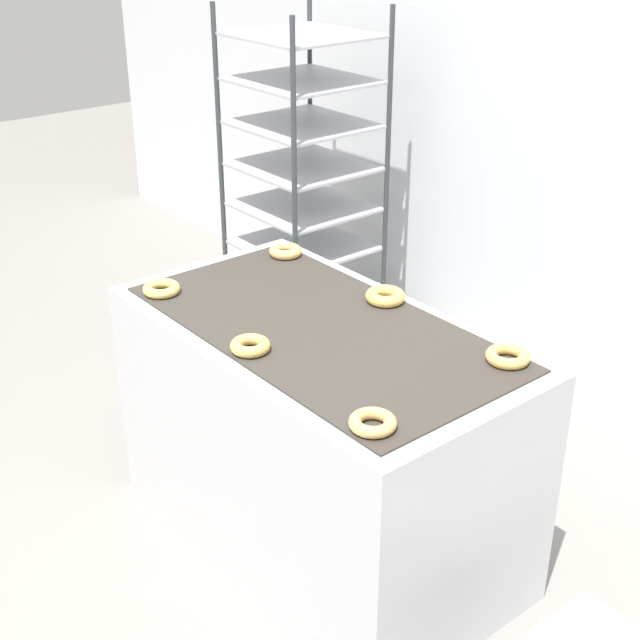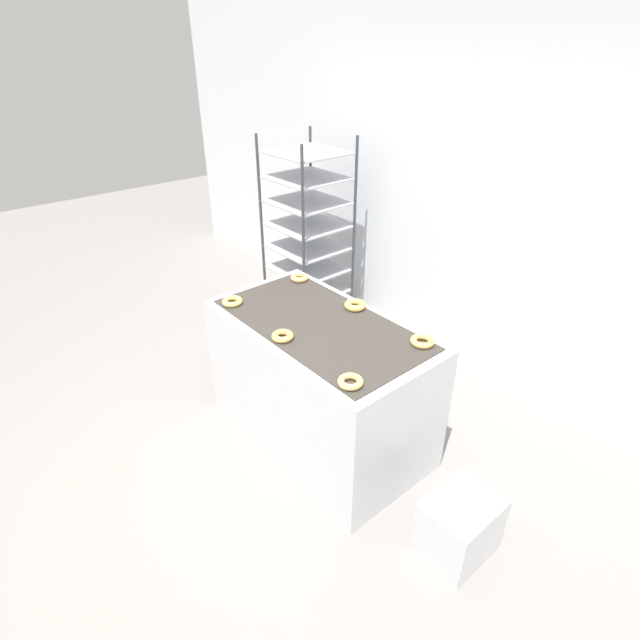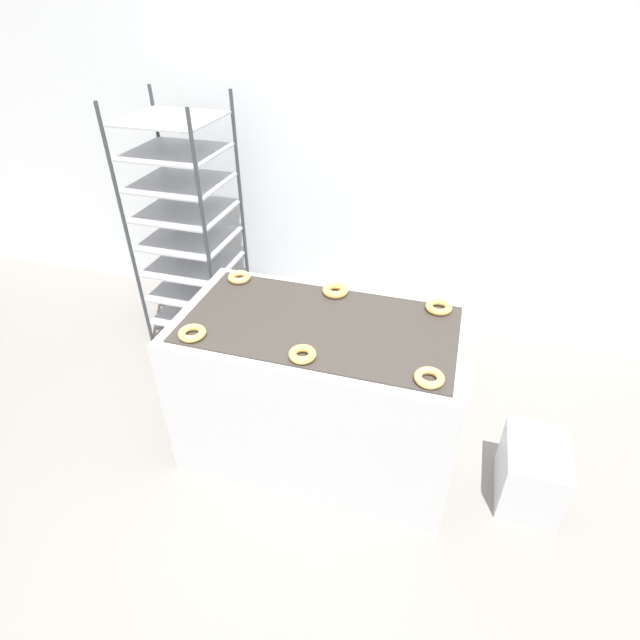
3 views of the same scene
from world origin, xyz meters
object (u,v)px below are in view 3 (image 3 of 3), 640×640
Objects in this scene: glaze_bin at (531,473)px; donut_far_center at (335,290)px; fryer_machine at (320,390)px; donut_near_left at (192,333)px; donut_near_center at (302,354)px; donut_near_right at (429,378)px; donut_far_right at (439,307)px; baking_rack_cart at (187,225)px; donut_far_left at (239,277)px.

glaze_bin is 2.76× the size of donut_far_center.
fryer_machine is 3.79× the size of glaze_bin.
donut_near_center is (0.55, -0.01, 0.00)m from donut_near_left.
donut_near_right is (-0.59, -0.26, 0.73)m from glaze_bin.
donut_far_center is (-0.57, 0.57, 0.00)m from donut_near_right.
donut_near_left is (-0.56, -0.27, 0.46)m from fryer_machine.
donut_near_center is at bearing -0.73° from donut_near_left.
fryer_machine is 0.78m from donut_far_right.
donut_near_right is 0.96× the size of donut_far_right.
donut_near_left is 0.95× the size of donut_far_center.
donut_far_center is (1.23, -0.61, 0.03)m from baking_rack_cart.
donut_far_right is (0.55, -0.01, -0.00)m from donut_far_center.
glaze_bin is at bearing 23.85° from donut_near_right.
donut_near_right is 0.57m from donut_far_right.
glaze_bin is at bearing -21.14° from baking_rack_cart.
donut_near_right is at bearing -45.41° from donut_far_center.
fryer_machine is 11.13× the size of donut_near_right.
glaze_bin is 3.03× the size of donut_near_center.
donut_near_left is (0.67, -1.17, 0.03)m from baking_rack_cart.
donut_near_center reaches higher than donut_far_right.
donut_far_left is at bearing -178.72° from donut_far_center.
donut_far_left is at bearing -179.66° from donut_far_right.
donut_far_left reaches higher than fryer_machine.
donut_near_left is 0.55m from donut_near_center.
baking_rack_cart is 1.88m from donut_far_right.
donut_near_right is (0.57, 0.00, -0.00)m from donut_near_center.
baking_rack_cart reaches higher than glaze_bin.
baking_rack_cart reaches higher than donut_near_left.
fryer_machine is 11.43× the size of donut_far_left.
donut_near_left is 1.01× the size of donut_near_right.
donut_near_right reaches higher than fryer_machine.
fryer_machine is at bearing -26.75° from donut_far_left.
baking_rack_cart is 2.15m from donut_near_right.
baking_rack_cart is 12.60× the size of donut_far_right.
donut_far_center is at bearing 179.39° from donut_far_right.
fryer_machine reaches higher than glaze_bin.
fryer_machine is 10.48× the size of donut_far_center.
donut_near_left is at bearing -134.33° from donut_far_center.
donut_near_left is 1.04× the size of donut_far_left.
donut_near_center reaches higher than glaze_bin.
donut_near_left is 1.24m from donut_far_right.
donut_near_center reaches higher than fryer_machine.
baking_rack_cart reaches higher than fryer_machine.
donut_near_left is at bearing -60.18° from baking_rack_cart.
donut_near_center is (-1.15, -0.26, 0.73)m from glaze_bin.
donut_far_right reaches higher than glaze_bin.
fryer_machine is at bearing -89.83° from donut_far_center.
donut_near_center is 0.80m from donut_far_right.
donut_far_right is (1.11, 0.01, -0.00)m from donut_far_left.
donut_far_right is (-0.01, 0.57, 0.00)m from donut_near_right.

